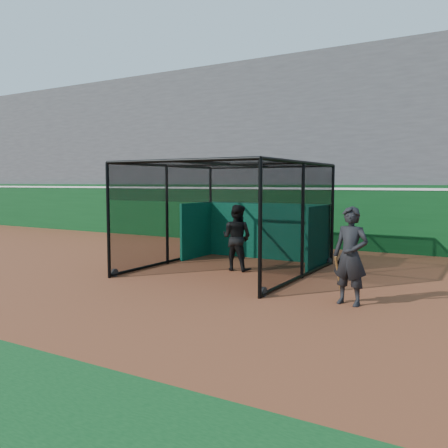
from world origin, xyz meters
The scene contains 6 objects.
ground centered at (0.00, 0.00, 0.00)m, with size 120.00×120.00×0.00m, color brown.
outfield_wall centered at (0.00, 8.50, 1.29)m, with size 50.00×0.50×2.50m.
grandstand centered at (0.00, 12.27, 4.48)m, with size 50.00×7.85×8.95m.
batting_cage centered at (0.08, 2.32, 1.56)m, with size 4.63×5.30×3.12m.
batter centered at (0.26, 2.45, 0.97)m, with size 0.94×0.74×1.94m, color black.
on_deck_player centered at (4.23, 0.18, 1.04)m, with size 0.84×0.62×2.09m.
Camera 1 is at (6.91, -9.69, 2.58)m, focal length 38.00 mm.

